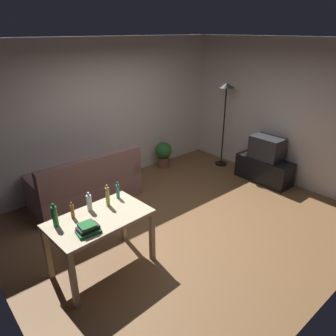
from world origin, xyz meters
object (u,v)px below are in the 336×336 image
object	(u,v)px
bottle_squat	(108,196)
tv	(267,148)
tv_stand	(264,170)
book_stack	(88,229)
bottle_green	(55,216)
bottle_clear	(89,203)
couch	(87,186)
torchiere_lamp	(225,102)
potted_plant	(164,153)
bottle_tall	(118,191)
bottle_amber	(72,211)
desk	(100,225)

from	to	relation	value
bottle_squat	tv	bearing A→B (deg)	-0.44
tv_stand	book_stack	bearing A→B (deg)	94.77
bottle_green	bottle_clear	xyz separation A→B (m)	(0.45, 0.05, -0.02)
couch	tv	world-z (taller)	same
torchiere_lamp	bottle_squat	bearing A→B (deg)	-163.03
bottle_squat	potted_plant	bearing A→B (deg)	36.73
couch	book_stack	distance (m)	2.12
couch	book_stack	bearing A→B (deg)	64.36
tv	bottle_tall	distance (m)	3.31
potted_plant	bottle_amber	distance (m)	3.44
tv	bottle_green	distance (m)	4.20
tv	bottle_clear	distance (m)	3.74
couch	potted_plant	size ratio (longest dim) A/B	3.21
desk	book_stack	world-z (taller)	book_stack
tv_stand	torchiere_lamp	size ratio (longest dim) A/B	0.61
tv	bottle_tall	size ratio (longest dim) A/B	2.58
torchiere_lamp	bottle_tall	distance (m)	3.49
desk	bottle_clear	world-z (taller)	bottle_clear
bottle_squat	couch	bearing A→B (deg)	74.18
bottle_tall	book_stack	bearing A→B (deg)	-146.37
book_stack	tv_stand	bearing A→B (deg)	4.77
tv	potted_plant	distance (m)	2.16
desk	potted_plant	world-z (taller)	desk
bottle_green	bottle_clear	size ratio (longest dim) A/B	1.16
potted_plant	bottle_squat	distance (m)	3.08
book_stack	torchiere_lamp	bearing A→B (deg)	19.78
tv	bottle_squat	distance (m)	3.51
torchiere_lamp	tv	bearing A→B (deg)	-89.81
torchiere_lamp	potted_plant	distance (m)	1.70
bottle_squat	bottle_amber	bearing A→B (deg)	177.05
torchiere_lamp	bottle_squat	world-z (taller)	torchiere_lamp
bottle_green	bottle_tall	distance (m)	0.89
bottle_green	bottle_amber	bearing A→B (deg)	7.52
desk	bottle_tall	bearing A→B (deg)	26.87
book_stack	bottle_amber	bearing A→B (deg)	89.73
tv_stand	bottle_clear	bearing A→B (deg)	88.84
tv	desk	world-z (taller)	tv
tv	bottle_amber	bearing A→B (deg)	89.26
bottle_amber	potted_plant	bearing A→B (deg)	31.71
book_stack	bottle_clear	bearing A→B (deg)	59.96
torchiere_lamp	bottle_squat	size ratio (longest dim) A/B	6.21
tv_stand	bottle_green	world-z (taller)	bottle_green
bottle_squat	torchiere_lamp	bearing A→B (deg)	16.97
bottle_green	desk	bearing A→B (deg)	-19.41
bottle_amber	book_stack	world-z (taller)	bottle_amber
bottle_clear	bottle_tall	size ratio (longest dim) A/B	1.07
bottle_squat	book_stack	xyz separation A→B (m)	(-0.47, -0.36, -0.08)
desk	potted_plant	distance (m)	3.33
bottle_green	tv	bearing A→B (deg)	-0.30
torchiere_lamp	bottle_green	size ratio (longest dim) A/B	6.30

